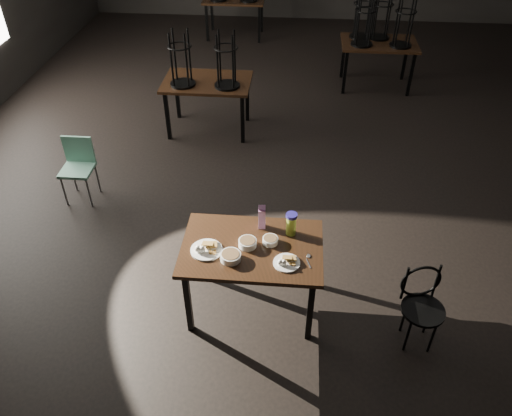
# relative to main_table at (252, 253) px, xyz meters

# --- Properties ---
(main_table) EXTENTS (1.20, 0.80, 0.75)m
(main_table) POSITION_rel_main_table_xyz_m (0.00, 0.00, 0.00)
(main_table) COLOR black
(main_table) RESTS_ON ground
(plate_left) EXTENTS (0.27, 0.27, 0.09)m
(plate_left) POSITION_rel_main_table_xyz_m (-0.38, -0.09, 0.10)
(plate_left) COLOR white
(plate_left) RESTS_ON main_table
(plate_right) EXTENTS (0.22, 0.22, 0.07)m
(plate_right) POSITION_rel_main_table_xyz_m (0.30, -0.18, 0.10)
(plate_right) COLOR white
(plate_right) RESTS_ON main_table
(bowl_near) EXTENTS (0.16, 0.16, 0.06)m
(bowl_near) POSITION_rel_main_table_xyz_m (-0.04, 0.01, 0.11)
(bowl_near) COLOR white
(bowl_near) RESTS_ON main_table
(bowl_far) EXTENTS (0.13, 0.13, 0.05)m
(bowl_far) POSITION_rel_main_table_xyz_m (0.15, 0.06, 0.11)
(bowl_far) COLOR white
(bowl_far) RESTS_ON main_table
(bowl_big) EXTENTS (0.17, 0.17, 0.06)m
(bowl_big) POSITION_rel_main_table_xyz_m (-0.16, -0.17, 0.11)
(bowl_big) COLOR white
(bowl_big) RESTS_ON main_table
(juice_carton) EXTENTS (0.07, 0.07, 0.25)m
(juice_carton) POSITION_rel_main_table_xyz_m (0.06, 0.26, 0.19)
(juice_carton) COLOR #841871
(juice_carton) RESTS_ON main_table
(water_bottle) EXTENTS (0.12, 0.12, 0.22)m
(water_bottle) POSITION_rel_main_table_xyz_m (0.32, 0.20, 0.19)
(water_bottle) COLOR #AED53E
(water_bottle) RESTS_ON main_table
(spoon) EXTENTS (0.05, 0.17, 0.01)m
(spoon) POSITION_rel_main_table_xyz_m (0.48, -0.09, 0.08)
(spoon) COLOR silver
(spoon) RESTS_ON main_table
(bentwood_chair) EXTENTS (0.38, 0.38, 0.76)m
(bentwood_chair) POSITION_rel_main_table_xyz_m (1.44, -0.22, -0.22)
(bentwood_chair) COLOR black
(bentwood_chair) RESTS_ON ground
(school_chair) EXTENTS (0.35, 0.35, 0.76)m
(school_chair) POSITION_rel_main_table_xyz_m (-2.16, 1.54, -0.22)
(school_chair) COLOR #7ABEA2
(school_chair) RESTS_ON ground
(bg_table_left) EXTENTS (1.20, 0.80, 1.48)m
(bg_table_left) POSITION_rel_main_table_xyz_m (-0.92, 3.21, 0.08)
(bg_table_left) COLOR black
(bg_table_left) RESTS_ON ground
(bg_table_right) EXTENTS (1.20, 0.80, 1.48)m
(bg_table_right) POSITION_rel_main_table_xyz_m (1.56, 4.94, 0.13)
(bg_table_right) COLOR black
(bg_table_right) RESTS_ON ground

